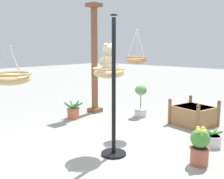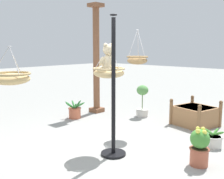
{
  "view_description": "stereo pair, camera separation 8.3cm",
  "coord_description": "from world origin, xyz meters",
  "px_view_note": "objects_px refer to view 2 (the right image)",
  "views": [
    {
      "loc": [
        -3.56,
        -3.15,
        1.88
      ],
      "look_at": [
        -0.02,
        0.04,
        1.12
      ],
      "focal_mm": 43.12,
      "sensor_mm": 36.0,
      "label": 1
    },
    {
      "loc": [
        -3.51,
        -3.21,
        1.88
      ],
      "look_at": [
        -0.02,
        0.04,
        1.12
      ],
      "focal_mm": 43.12,
      "sensor_mm": 36.0,
      "label": 2
    }
  ],
  "objects_px": {
    "hanging_basket_left_high": "(11,78)",
    "potted_plant_small_succulent": "(200,147)",
    "display_pole_central": "(113,114)",
    "potted_plant_fern_front": "(213,140)",
    "teddy_bear": "(108,60)",
    "potted_plant_flowering_red": "(142,101)",
    "wooden_planter_box": "(195,115)",
    "hanging_basket_right_low": "(137,60)",
    "potted_plant_tall_leafy": "(75,111)",
    "greenhouse_pillar_left": "(96,61)",
    "hanging_basket_with_teddy": "(109,72)"
  },
  "relations": [
    {
      "from": "greenhouse_pillar_left",
      "to": "potted_plant_small_succulent",
      "type": "xyz_separation_m",
      "value": [
        -1.4,
        -3.81,
        -1.17
      ]
    },
    {
      "from": "hanging_basket_with_teddy",
      "to": "hanging_basket_left_high",
      "type": "distance_m",
      "value": 1.65
    },
    {
      "from": "greenhouse_pillar_left",
      "to": "potted_plant_flowering_red",
      "type": "height_order",
      "value": "greenhouse_pillar_left"
    },
    {
      "from": "hanging_basket_right_low",
      "to": "hanging_basket_left_high",
      "type": "bearing_deg",
      "value": 173.13
    },
    {
      "from": "hanging_basket_with_teddy",
      "to": "hanging_basket_left_high",
      "type": "bearing_deg",
      "value": 160.67
    },
    {
      "from": "display_pole_central",
      "to": "wooden_planter_box",
      "type": "relative_size",
      "value": 2.26
    },
    {
      "from": "greenhouse_pillar_left",
      "to": "potted_plant_small_succulent",
      "type": "relative_size",
      "value": 4.85
    },
    {
      "from": "hanging_basket_right_low",
      "to": "wooden_planter_box",
      "type": "bearing_deg",
      "value": -26.47
    },
    {
      "from": "hanging_basket_left_high",
      "to": "potted_plant_tall_leafy",
      "type": "distance_m",
      "value": 3.25
    },
    {
      "from": "teddy_bear",
      "to": "potted_plant_flowering_red",
      "type": "bearing_deg",
      "value": 22.04
    },
    {
      "from": "potted_plant_small_succulent",
      "to": "teddy_bear",
      "type": "bearing_deg",
      "value": 106.5
    },
    {
      "from": "wooden_planter_box",
      "to": "potted_plant_flowering_red",
      "type": "xyz_separation_m",
      "value": [
        -0.19,
        1.44,
        0.18
      ]
    },
    {
      "from": "hanging_basket_right_low",
      "to": "greenhouse_pillar_left",
      "type": "distance_m",
      "value": 2.18
    },
    {
      "from": "teddy_bear",
      "to": "display_pole_central",
      "type": "bearing_deg",
      "value": -118.7
    },
    {
      "from": "teddy_bear",
      "to": "hanging_basket_left_high",
      "type": "distance_m",
      "value": 1.66
    },
    {
      "from": "potted_plant_flowering_red",
      "to": "potted_plant_tall_leafy",
      "type": "bearing_deg",
      "value": 138.42
    },
    {
      "from": "hanging_basket_with_teddy",
      "to": "greenhouse_pillar_left",
      "type": "bearing_deg",
      "value": 50.6
    },
    {
      "from": "potted_plant_small_succulent",
      "to": "potted_plant_flowering_red",
      "type": "bearing_deg",
      "value": 53.39
    },
    {
      "from": "hanging_basket_left_high",
      "to": "potted_plant_flowering_red",
      "type": "relative_size",
      "value": 0.68
    },
    {
      "from": "wooden_planter_box",
      "to": "potted_plant_tall_leafy",
      "type": "distance_m",
      "value": 3.08
    },
    {
      "from": "hanging_basket_with_teddy",
      "to": "wooden_planter_box",
      "type": "distance_m",
      "value": 2.83
    },
    {
      "from": "potted_plant_flowering_red",
      "to": "potted_plant_tall_leafy",
      "type": "distance_m",
      "value": 1.84
    },
    {
      "from": "potted_plant_small_succulent",
      "to": "display_pole_central",
      "type": "bearing_deg",
      "value": 115.38
    },
    {
      "from": "teddy_bear",
      "to": "hanging_basket_right_low",
      "type": "xyz_separation_m",
      "value": [
        1.12,
        0.2,
        -0.04
      ]
    },
    {
      "from": "display_pole_central",
      "to": "potted_plant_flowering_red",
      "type": "relative_size",
      "value": 2.79
    },
    {
      "from": "hanging_basket_with_teddy",
      "to": "hanging_basket_right_low",
      "type": "distance_m",
      "value": 1.15
    },
    {
      "from": "display_pole_central",
      "to": "potted_plant_fern_front",
      "type": "relative_size",
      "value": 5.98
    },
    {
      "from": "hanging_basket_left_high",
      "to": "potted_plant_small_succulent",
      "type": "xyz_separation_m",
      "value": [
        2.03,
        -2.09,
        -1.11
      ]
    },
    {
      "from": "greenhouse_pillar_left",
      "to": "potted_plant_fern_front",
      "type": "bearing_deg",
      "value": -97.1
    },
    {
      "from": "hanging_basket_with_teddy",
      "to": "potted_plant_flowering_red",
      "type": "bearing_deg",
      "value": 22.54
    },
    {
      "from": "hanging_basket_with_teddy",
      "to": "hanging_basket_right_low",
      "type": "relative_size",
      "value": 0.79
    },
    {
      "from": "teddy_bear",
      "to": "hanging_basket_left_high",
      "type": "bearing_deg",
      "value": 161.46
    },
    {
      "from": "wooden_planter_box",
      "to": "potted_plant_tall_leafy",
      "type": "bearing_deg",
      "value": 120.33
    },
    {
      "from": "teddy_bear",
      "to": "hanging_basket_left_high",
      "type": "xyz_separation_m",
      "value": [
        -1.56,
        0.52,
        -0.24
      ]
    },
    {
      "from": "hanging_basket_right_low",
      "to": "potted_plant_small_succulent",
      "type": "distance_m",
      "value": 2.29
    },
    {
      "from": "potted_plant_flowering_red",
      "to": "hanging_basket_with_teddy",
      "type": "bearing_deg",
      "value": -157.46
    },
    {
      "from": "potted_plant_fern_front",
      "to": "potted_plant_flowering_red",
      "type": "height_order",
      "value": "potted_plant_flowering_red"
    },
    {
      "from": "potted_plant_small_succulent",
      "to": "potted_plant_fern_front",
      "type": "bearing_deg",
      "value": 9.85
    },
    {
      "from": "potted_plant_small_succulent",
      "to": "hanging_basket_left_high",
      "type": "bearing_deg",
      "value": 134.05
    },
    {
      "from": "teddy_bear",
      "to": "hanging_basket_right_low",
      "type": "bearing_deg",
      "value": 10.22
    },
    {
      "from": "hanging_basket_right_low",
      "to": "potted_plant_tall_leafy",
      "type": "bearing_deg",
      "value": 94.33
    },
    {
      "from": "hanging_basket_left_high",
      "to": "potted_plant_tall_leafy",
      "type": "bearing_deg",
      "value": 32.88
    },
    {
      "from": "potted_plant_flowering_red",
      "to": "potted_plant_tall_leafy",
      "type": "height_order",
      "value": "potted_plant_flowering_red"
    },
    {
      "from": "wooden_planter_box",
      "to": "hanging_basket_right_low",
      "type": "bearing_deg",
      "value": 153.53
    },
    {
      "from": "hanging_basket_right_low",
      "to": "potted_plant_flowering_red",
      "type": "relative_size",
      "value": 0.85
    },
    {
      "from": "teddy_bear",
      "to": "greenhouse_pillar_left",
      "type": "xyz_separation_m",
      "value": [
        1.86,
        2.24,
        -0.17
      ]
    },
    {
      "from": "display_pole_central",
      "to": "hanging_basket_left_high",
      "type": "height_order",
      "value": "display_pole_central"
    },
    {
      "from": "potted_plant_small_succulent",
      "to": "wooden_planter_box",
      "type": "bearing_deg",
      "value": 27.53
    },
    {
      "from": "hanging_basket_with_teddy",
      "to": "teddy_bear",
      "type": "height_order",
      "value": "teddy_bear"
    },
    {
      "from": "hanging_basket_left_high",
      "to": "greenhouse_pillar_left",
      "type": "bearing_deg",
      "value": 26.67
    }
  ]
}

